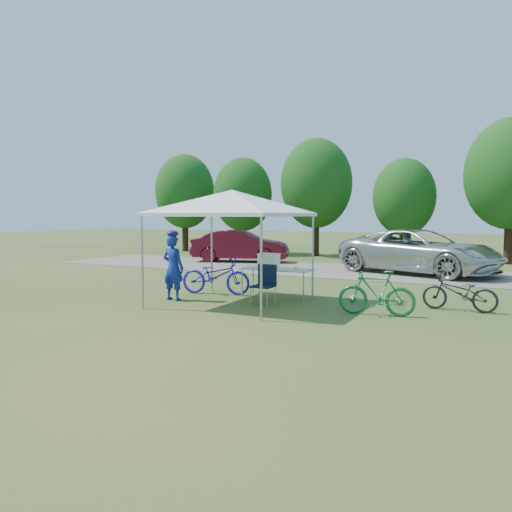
# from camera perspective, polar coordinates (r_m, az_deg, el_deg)

# --- Properties ---
(ground) EXTENTS (100.00, 100.00, 0.00)m
(ground) POSITION_cam_1_polar(r_m,az_deg,el_deg) (12.12, -2.70, -5.43)
(ground) COLOR #2D5119
(ground) RESTS_ON ground
(gravel_strip) EXTENTS (24.00, 5.00, 0.02)m
(gravel_strip) POSITION_cam_1_polar(r_m,az_deg,el_deg) (19.43, 8.88, -1.62)
(gravel_strip) COLOR gray
(gravel_strip) RESTS_ON ground
(canopy) EXTENTS (4.53, 4.53, 3.00)m
(canopy) POSITION_cam_1_polar(r_m,az_deg,el_deg) (11.95, -2.75, 7.19)
(canopy) COLOR #A5A5AA
(canopy) RESTS_ON ground
(treeline) EXTENTS (24.89, 4.28, 6.30)m
(treeline) POSITION_cam_1_polar(r_m,az_deg,el_deg) (25.26, 12.54, 7.78)
(treeline) COLOR #382314
(treeline) RESTS_ON ground
(folding_table) EXTENTS (1.82, 0.76, 0.75)m
(folding_table) POSITION_cam_1_polar(r_m,az_deg,el_deg) (12.98, 2.42, -1.61)
(folding_table) COLOR white
(folding_table) RESTS_ON ground
(folding_chair) EXTENTS (0.49, 0.51, 0.96)m
(folding_chair) POSITION_cam_1_polar(r_m,az_deg,el_deg) (11.88, 1.04, -2.88)
(folding_chair) COLOR black
(folding_chair) RESTS_ON ground
(cooler) EXTENTS (0.53, 0.36, 0.38)m
(cooler) POSITION_cam_1_polar(r_m,az_deg,el_deg) (13.05, 1.47, -0.53)
(cooler) COLOR white
(cooler) RESTS_ON folding_table
(ice_cream_cup) EXTENTS (0.08, 0.08, 0.06)m
(ice_cream_cup) POSITION_cam_1_polar(r_m,az_deg,el_deg) (12.71, 4.57, -1.41)
(ice_cream_cup) COLOR #CCE235
(ice_cream_cup) RESTS_ON folding_table
(cyclist) EXTENTS (0.61, 0.42, 1.64)m
(cyclist) POSITION_cam_1_polar(r_m,az_deg,el_deg) (12.63, -9.44, -1.33)
(cyclist) COLOR navy
(cyclist) RESTS_ON ground
(bike_blue) EXTENTS (2.00, 1.00, 1.01)m
(bike_blue) POSITION_cam_1_polar(r_m,az_deg,el_deg) (13.48, -4.62, -2.25)
(bike_blue) COLOR #1E16C7
(bike_blue) RESTS_ON ground
(bike_green) EXTENTS (1.65, 0.63, 0.97)m
(bike_green) POSITION_cam_1_polar(r_m,az_deg,el_deg) (10.92, 13.60, -4.12)
(bike_green) COLOR #17683A
(bike_green) RESTS_ON ground
(bike_dark) EXTENTS (1.61, 0.63, 0.83)m
(bike_dark) POSITION_cam_1_polar(r_m,az_deg,el_deg) (11.98, 22.23, -3.88)
(bike_dark) COLOR black
(bike_dark) RESTS_ON ground
(minivan) EXTENTS (6.34, 4.50, 1.61)m
(minivan) POSITION_cam_1_polar(r_m,az_deg,el_deg) (18.97, 18.22, 0.51)
(minivan) COLOR silver
(minivan) RESTS_ON gravel_strip
(sedan) EXTENTS (4.59, 2.65, 1.43)m
(sedan) POSITION_cam_1_polar(r_m,az_deg,el_deg) (22.63, -1.80, 1.17)
(sedan) COLOR #520D1A
(sedan) RESTS_ON gravel_strip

